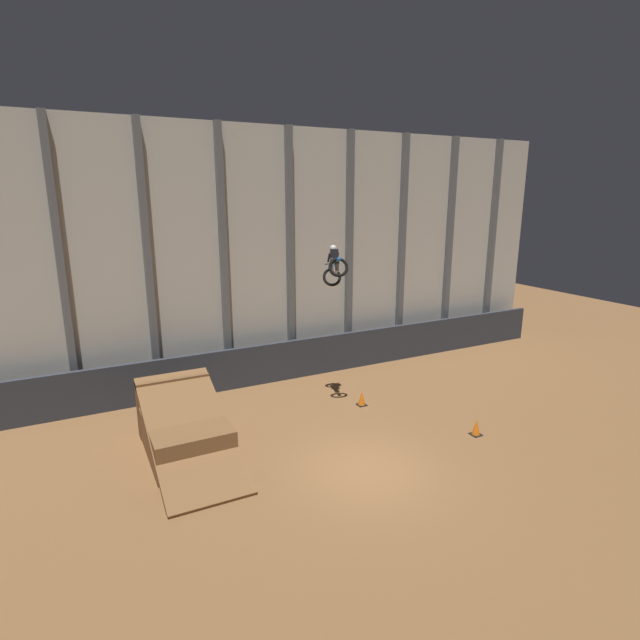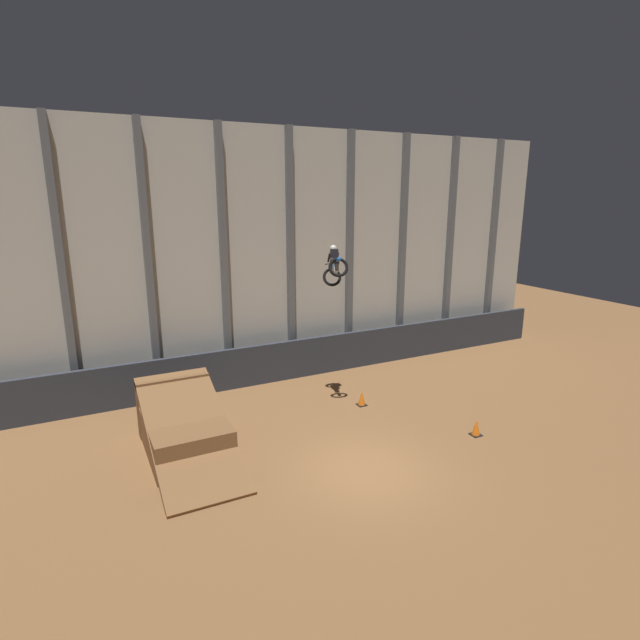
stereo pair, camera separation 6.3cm
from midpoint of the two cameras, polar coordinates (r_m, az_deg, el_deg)
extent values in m
plane|color=brown|center=(15.80, 5.49, -16.83)|extent=(60.00, 60.00, 0.00)
cube|color=beige|center=(22.05, -7.17, 7.17)|extent=(32.00, 0.12, 10.95)
cube|color=slate|center=(20.58, -27.36, 5.20)|extent=(0.28, 0.28, 10.95)
cube|color=slate|center=(20.77, -18.95, 6.09)|extent=(0.28, 0.28, 10.95)
cube|color=slate|center=(21.40, -10.84, 6.82)|extent=(0.28, 0.28, 10.95)
cube|color=slate|center=(22.42, -3.31, 7.37)|extent=(0.28, 0.28, 10.95)
cube|color=slate|center=(23.79, 3.47, 7.76)|extent=(0.28, 0.28, 10.95)
cube|color=slate|center=(25.46, 9.45, 8.02)|extent=(0.28, 0.28, 10.95)
cube|color=slate|center=(27.35, 14.66, 8.17)|extent=(0.28, 0.28, 10.95)
cube|color=slate|center=(29.45, 19.16, 8.25)|extent=(0.28, 0.28, 10.95)
cube|color=#2D333D|center=(22.16, -5.91, -4.96)|extent=(31.36, 0.20, 1.77)
cube|color=brown|center=(17.15, -15.10, -12.37)|extent=(2.40, 3.67, 1.20)
cube|color=brown|center=(18.41, -16.23, -9.19)|extent=(2.45, 0.50, 2.00)
cube|color=brown|center=(16.28, -14.59, -12.26)|extent=(2.45, 5.31, 2.19)
torus|color=black|center=(19.38, 1.48, 4.92)|extent=(0.82, 0.60, 0.71)
torus|color=black|center=(18.05, 2.21, 6.03)|extent=(0.82, 0.60, 0.71)
cube|color=#B7B7BC|center=(18.69, 1.83, 5.85)|extent=(0.35, 0.62, 0.47)
cube|color=blue|center=(18.91, 1.70, 6.30)|extent=(0.34, 0.54, 0.40)
cube|color=black|center=(18.53, 1.91, 6.70)|extent=(0.33, 0.58, 0.34)
cube|color=blue|center=(18.02, 2.22, 6.91)|extent=(0.24, 0.38, 0.20)
cylinder|color=#B7B7BC|center=(19.26, 1.52, 5.74)|extent=(0.19, 0.43, 0.42)
cylinder|color=black|center=(19.29, 1.49, 6.46)|extent=(0.66, 0.10, 0.04)
cube|color=black|center=(18.80, 1.75, 7.34)|extent=(0.34, 0.30, 0.52)
sphere|color=silver|center=(18.99, 1.63, 8.18)|extent=(0.35, 0.41, 0.34)
cylinder|color=black|center=(18.76, 1.41, 6.53)|extent=(0.20, 0.33, 0.42)
cylinder|color=black|center=(18.81, 2.13, 6.54)|extent=(0.20, 0.33, 0.42)
cylinder|color=black|center=(19.00, 1.14, 7.18)|extent=(0.21, 0.43, 0.42)
cylinder|color=black|center=(19.06, 2.10, 7.20)|extent=(0.21, 0.43, 0.42)
cube|color=black|center=(20.13, 4.87, -9.63)|extent=(0.36, 0.36, 0.03)
cone|color=orange|center=(20.01, 4.88, -8.87)|extent=(0.28, 0.28, 0.55)
cube|color=black|center=(18.58, 17.45, -12.39)|extent=(0.36, 0.36, 0.03)
cone|color=orange|center=(18.46, 17.52, -11.59)|extent=(0.28, 0.28, 0.55)
camera|label=1|loc=(0.03, -89.90, 0.02)|focal=28.00mm
camera|label=2|loc=(0.03, 90.10, -0.02)|focal=28.00mm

